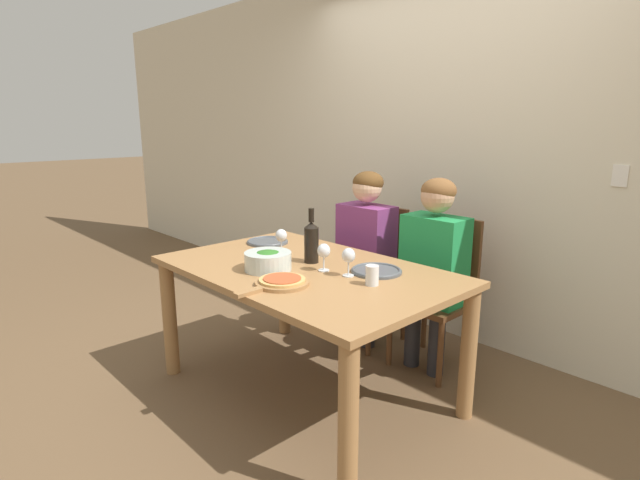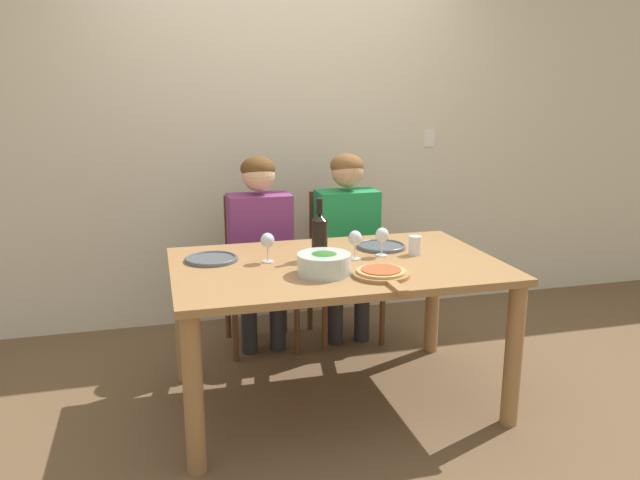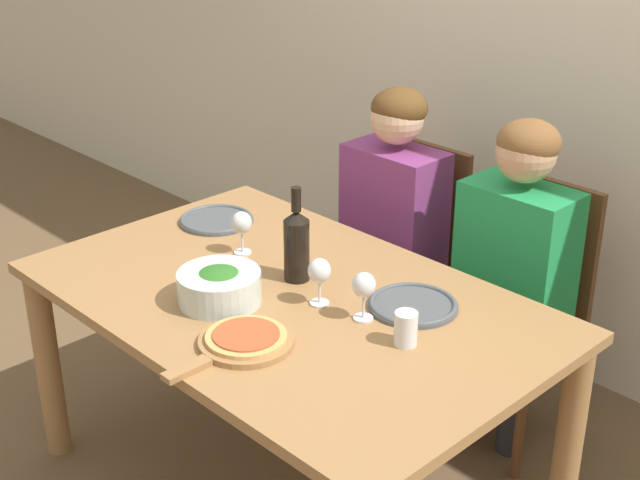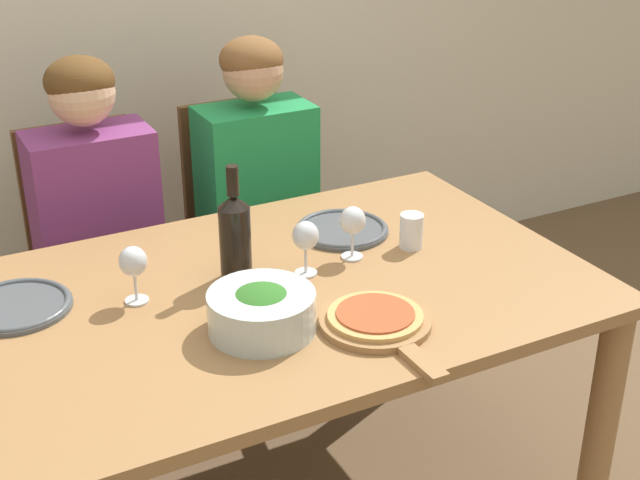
{
  "view_description": "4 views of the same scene",
  "coord_description": "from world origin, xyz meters",
  "px_view_note": "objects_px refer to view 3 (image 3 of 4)",
  "views": [
    {
      "loc": [
        1.97,
        -1.75,
        1.54
      ],
      "look_at": [
        0.02,
        0.09,
        0.9
      ],
      "focal_mm": 28.0,
      "sensor_mm": 36.0,
      "label": 1
    },
    {
      "loc": [
        -0.86,
        -2.89,
        1.62
      ],
      "look_at": [
        -0.07,
        0.07,
        0.86
      ],
      "focal_mm": 35.0,
      "sensor_mm": 36.0,
      "label": 2
    },
    {
      "loc": [
        1.81,
        -1.62,
        2.05
      ],
      "look_at": [
        0.01,
        0.13,
        0.9
      ],
      "focal_mm": 50.0,
      "sensor_mm": 36.0,
      "label": 3
    },
    {
      "loc": [
        -0.83,
        -1.83,
        1.85
      ],
      "look_at": [
        0.13,
        -0.0,
        0.87
      ],
      "focal_mm": 50.0,
      "sensor_mm": 36.0,
      "label": 4
    }
  ],
  "objects_px": {
    "person_woman": "(391,213)",
    "dinner_plate_left": "(216,220)",
    "person_man": "(513,258)",
    "wine_glass_centre": "(319,273)",
    "wine_bottle": "(297,243)",
    "chair_right": "(526,305)",
    "pizza_on_board": "(243,341)",
    "wine_glass_right": "(364,287)",
    "dinner_plate_right": "(413,305)",
    "water_tumbler": "(406,329)",
    "wine_glass_left": "(242,225)",
    "broccoli_bowl": "(219,287)",
    "chair_left": "(408,257)"
  },
  "relations": [
    {
      "from": "person_woman",
      "to": "dinner_plate_left",
      "type": "xyz_separation_m",
      "value": [
        -0.35,
        -0.57,
        0.04
      ]
    },
    {
      "from": "person_man",
      "to": "wine_glass_centre",
      "type": "bearing_deg",
      "value": -104.67
    },
    {
      "from": "wine_bottle",
      "to": "chair_right",
      "type": "bearing_deg",
      "value": 65.26
    },
    {
      "from": "pizza_on_board",
      "to": "wine_glass_right",
      "type": "height_order",
      "value": "wine_glass_right"
    },
    {
      "from": "dinner_plate_right",
      "to": "water_tumbler",
      "type": "relative_size",
      "value": 2.73
    },
    {
      "from": "chair_right",
      "to": "wine_glass_centre",
      "type": "bearing_deg",
      "value": -102.75
    },
    {
      "from": "pizza_on_board",
      "to": "dinner_plate_left",
      "type": "bearing_deg",
      "value": 146.75
    },
    {
      "from": "wine_glass_centre",
      "to": "wine_glass_left",
      "type": "bearing_deg",
      "value": 171.71
    },
    {
      "from": "broccoli_bowl",
      "to": "wine_glass_left",
      "type": "height_order",
      "value": "wine_glass_left"
    },
    {
      "from": "chair_left",
      "to": "dinner_plate_right",
      "type": "xyz_separation_m",
      "value": [
        0.58,
        -0.67,
        0.26
      ]
    },
    {
      "from": "pizza_on_board",
      "to": "water_tumbler",
      "type": "relative_size",
      "value": 4.11
    },
    {
      "from": "chair_right",
      "to": "wine_glass_centre",
      "type": "xyz_separation_m",
      "value": [
        -0.19,
        -0.85,
        0.36
      ]
    },
    {
      "from": "pizza_on_board",
      "to": "wine_bottle",
      "type": "bearing_deg",
      "value": 117.13
    },
    {
      "from": "dinner_plate_right",
      "to": "pizza_on_board",
      "type": "bearing_deg",
      "value": -110.11
    },
    {
      "from": "person_woman",
      "to": "broccoli_bowl",
      "type": "relative_size",
      "value": 4.77
    },
    {
      "from": "person_woman",
      "to": "person_man",
      "type": "height_order",
      "value": "same"
    },
    {
      "from": "wine_bottle",
      "to": "dinner_plate_right",
      "type": "distance_m",
      "value": 0.42
    },
    {
      "from": "chair_right",
      "to": "broccoli_bowl",
      "type": "relative_size",
      "value": 3.74
    },
    {
      "from": "broccoli_bowl",
      "to": "water_tumbler",
      "type": "xyz_separation_m",
      "value": [
        0.55,
        0.21,
        -0.0
      ]
    },
    {
      "from": "chair_left",
      "to": "wine_glass_left",
      "type": "xyz_separation_m",
      "value": [
        -0.07,
        -0.79,
        0.36
      ]
    },
    {
      "from": "person_man",
      "to": "pizza_on_board",
      "type": "height_order",
      "value": "person_man"
    },
    {
      "from": "dinner_plate_left",
      "to": "water_tumbler",
      "type": "distance_m",
      "value": 1.06
    },
    {
      "from": "dinner_plate_right",
      "to": "wine_glass_centre",
      "type": "distance_m",
      "value": 0.3
    },
    {
      "from": "chair_left",
      "to": "person_man",
      "type": "relative_size",
      "value": 0.78
    },
    {
      "from": "dinner_plate_right",
      "to": "water_tumbler",
      "type": "xyz_separation_m",
      "value": [
        0.12,
        -0.18,
        0.04
      ]
    },
    {
      "from": "person_woman",
      "to": "dinner_plate_left",
      "type": "distance_m",
      "value": 0.67
    },
    {
      "from": "wine_glass_centre",
      "to": "water_tumbler",
      "type": "distance_m",
      "value": 0.34
    },
    {
      "from": "person_man",
      "to": "wine_glass_centre",
      "type": "height_order",
      "value": "person_man"
    },
    {
      "from": "person_man",
      "to": "wine_glass_centre",
      "type": "xyz_separation_m",
      "value": [
        -0.19,
        -0.74,
        0.13
      ]
    },
    {
      "from": "chair_left",
      "to": "wine_glass_left",
      "type": "relative_size",
      "value": 6.3
    },
    {
      "from": "dinner_plate_right",
      "to": "wine_glass_left",
      "type": "relative_size",
      "value": 1.8
    },
    {
      "from": "person_man",
      "to": "wine_glass_left",
      "type": "xyz_separation_m",
      "value": [
        -0.63,
        -0.67,
        0.13
      ]
    },
    {
      "from": "chair_left",
      "to": "broccoli_bowl",
      "type": "relative_size",
      "value": 3.74
    },
    {
      "from": "chair_left",
      "to": "water_tumbler",
      "type": "bearing_deg",
      "value": -50.34
    },
    {
      "from": "person_woman",
      "to": "wine_bottle",
      "type": "bearing_deg",
      "value": -73.8
    },
    {
      "from": "chair_left",
      "to": "dinner_plate_left",
      "type": "relative_size",
      "value": 3.51
    },
    {
      "from": "chair_right",
      "to": "wine_bottle",
      "type": "xyz_separation_m",
      "value": [
        -0.36,
        -0.79,
        0.38
      ]
    },
    {
      "from": "wine_bottle",
      "to": "dinner_plate_left",
      "type": "distance_m",
      "value": 0.56
    },
    {
      "from": "broccoli_bowl",
      "to": "dinner_plate_left",
      "type": "xyz_separation_m",
      "value": [
        -0.49,
        0.37,
        -0.04
      ]
    },
    {
      "from": "pizza_on_board",
      "to": "water_tumbler",
      "type": "distance_m",
      "value": 0.45
    },
    {
      "from": "wine_bottle",
      "to": "pizza_on_board",
      "type": "xyz_separation_m",
      "value": [
        0.2,
        -0.38,
        -0.11
      ]
    },
    {
      "from": "chair_right",
      "to": "pizza_on_board",
      "type": "relative_size",
      "value": 2.33
    },
    {
      "from": "chair_right",
      "to": "dinner_plate_right",
      "type": "relative_size",
      "value": 3.51
    },
    {
      "from": "dinner_plate_right",
      "to": "wine_glass_left",
      "type": "bearing_deg",
      "value": -169.45
    },
    {
      "from": "dinner_plate_right",
      "to": "wine_glass_right",
      "type": "xyz_separation_m",
      "value": [
        -0.06,
        -0.16,
        0.1
      ]
    },
    {
      "from": "dinner_plate_left",
      "to": "wine_glass_right",
      "type": "distance_m",
      "value": 0.88
    },
    {
      "from": "dinner_plate_left",
      "to": "chair_right",
      "type": "bearing_deg",
      "value": 37.15
    },
    {
      "from": "wine_glass_centre",
      "to": "wine_bottle",
      "type": "bearing_deg",
      "value": 159.07
    },
    {
      "from": "broccoli_bowl",
      "to": "pizza_on_board",
      "type": "xyz_separation_m",
      "value": [
        0.25,
        -0.11,
        -0.04
      ]
    },
    {
      "from": "dinner_plate_left",
      "to": "broccoli_bowl",
      "type": "bearing_deg",
      "value": -37.08
    }
  ]
}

